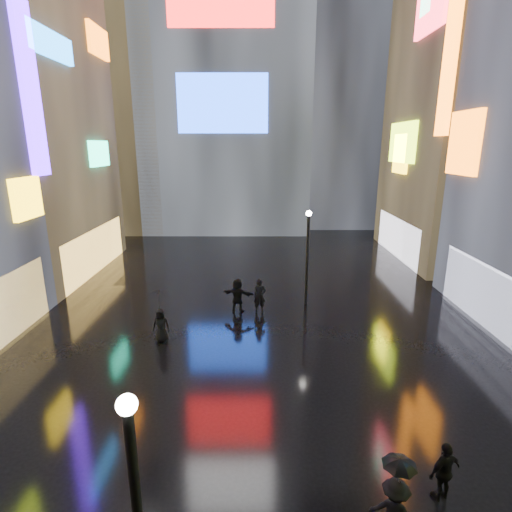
{
  "coord_description": "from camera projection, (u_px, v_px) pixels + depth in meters",
  "views": [
    {
      "loc": [
        0.03,
        -0.5,
        8.49
      ],
      "look_at": [
        0.0,
        12.0,
        5.0
      ],
      "focal_mm": 28.0,
      "sensor_mm": 36.0,
      "label": 1
    }
  ],
  "objects": [
    {
      "name": "ground",
      "position": [
        256.0,
        304.0,
        22.03
      ],
      "size": [
        140.0,
        140.0,
        0.0
      ],
      "primitive_type": "plane",
      "color": "black",
      "rests_on": "ground"
    },
    {
      "name": "building_left_far",
      "position": [
        1.0,
        104.0,
        24.89
      ],
      "size": [
        10.28,
        12.0,
        22.0
      ],
      "color": "black",
      "rests_on": "ground"
    },
    {
      "name": "building_right_far",
      "position": [
        485.0,
        64.0,
        27.87
      ],
      "size": [
        10.28,
        12.0,
        28.0
      ],
      "color": "black",
      "rests_on": "ground"
    },
    {
      "name": "tower_main",
      "position": [
        226.0,
        14.0,
        39.49
      ],
      "size": [
        16.0,
        14.2,
        42.0
      ],
      "color": "black",
      "rests_on": "ground"
    },
    {
      "name": "tower_flank_right",
      "position": [
        341.0,
        62.0,
        42.49
      ],
      "size": [
        12.0,
        12.0,
        34.0
      ],
      "primitive_type": "cube",
      "color": "black",
      "rests_on": "ground"
    },
    {
      "name": "tower_flank_left",
      "position": [
        116.0,
        98.0,
        39.76
      ],
      "size": [
        10.0,
        10.0,
        26.0
      ],
      "primitive_type": "cube",
      "color": "black",
      "rests_on": "ground"
    },
    {
      "name": "lamp_far",
      "position": [
        307.0,
        252.0,
        21.32
      ],
      "size": [
        0.3,
        0.3,
        5.2
      ],
      "color": "black",
      "rests_on": "ground"
    },
    {
      "name": "pedestrian_2",
      "position": [
        394.0,
        512.0,
        8.64
      ],
      "size": [
        1.21,
        1.0,
        1.63
      ],
      "primitive_type": "imported",
      "rotation": [
        0.0,
        0.0,
        2.69
      ],
      "color": "black",
      "rests_on": "ground"
    },
    {
      "name": "pedestrian_3",
      "position": [
        444.0,
        471.0,
        9.75
      ],
      "size": [
        1.0,
        0.71,
        1.58
      ],
      "primitive_type": "imported",
      "rotation": [
        0.0,
        0.0,
        3.54
      ],
      "color": "black",
      "rests_on": "ground"
    },
    {
      "name": "pedestrian_4",
      "position": [
        161.0,
        325.0,
        17.66
      ],
      "size": [
        0.77,
        0.51,
        1.55
      ],
      "primitive_type": "imported",
      "rotation": [
        0.0,
        0.0,
        0.02
      ],
      "color": "black",
      "rests_on": "ground"
    },
    {
      "name": "pedestrian_5",
      "position": [
        238.0,
        295.0,
        20.84
      ],
      "size": [
        1.76,
        0.98,
        1.81
      ],
      "primitive_type": "imported",
      "rotation": [
        0.0,
        0.0,
        2.86
      ],
      "color": "black",
      "rests_on": "ground"
    },
    {
      "name": "pedestrian_6",
      "position": [
        260.0,
        296.0,
        20.77
      ],
      "size": [
        0.71,
        0.52,
        1.78
      ],
      "primitive_type": "imported",
      "rotation": [
        0.0,
        0.0,
        0.15
      ],
      "color": "black",
      "rests_on": "ground"
    },
    {
      "name": "umbrella_1",
      "position": [
        399.0,
        470.0,
        8.34
      ],
      "size": [
        0.97,
        0.97,
        0.61
      ],
      "primitive_type": "imported",
      "rotation": [
        0.0,
        0.0,
        2.18
      ],
      "color": "black",
      "rests_on": "pedestrian_2"
    },
    {
      "name": "umbrella_2",
      "position": [
        159.0,
        299.0,
        17.33
      ],
      "size": [
        1.32,
        1.33,
        0.93
      ],
      "primitive_type": "imported",
      "rotation": [
        0.0,
        0.0,
        2.76
      ],
      "color": "black",
      "rests_on": "pedestrian_4"
    }
  ]
}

